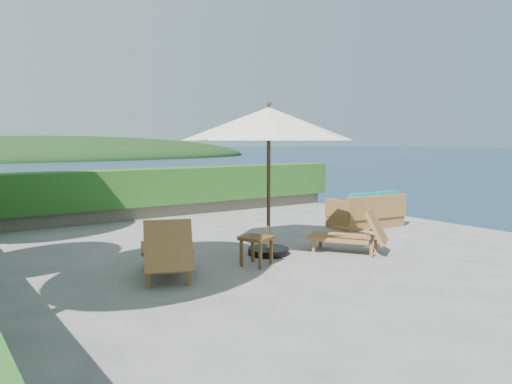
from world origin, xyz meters
TOP-DOWN VIEW (x-y plane):
  - ground at (0.00, 0.00)m, footprint 12.00×12.00m
  - foundation at (0.00, 0.00)m, footprint 12.00×12.00m
  - offshore_island at (25.00, 140.00)m, footprint 126.00×57.60m
  - planter_wall_far at (0.00, 5.60)m, footprint 12.00×0.60m
  - hedge_far at (0.00, 5.60)m, footprint 12.40×0.90m
  - patio_umbrella at (0.03, -0.01)m, footprint 3.92×3.92m
  - lounge_left at (-2.22, -0.39)m, footprint 1.28×1.85m
  - lounge_right at (1.42, -0.80)m, footprint 1.31×1.55m
  - side_table at (-0.63, -0.57)m, footprint 0.63×0.63m
  - wicker_loveseat at (3.79, 1.02)m, footprint 1.90×1.10m

SIDE VIEW (x-z plane):
  - offshore_island at x=25.00m, z-range -9.30..3.30m
  - foundation at x=0.00m, z-range -3.05..-0.05m
  - ground at x=0.00m, z-range 0.00..0.00m
  - planter_wall_far at x=0.00m, z-range 0.00..0.36m
  - wicker_loveseat at x=3.79m, z-range -0.10..0.79m
  - lounge_right at x=1.42m, z-range -0.07..0.78m
  - lounge_left at x=-2.22m, z-range -0.08..0.91m
  - side_table at x=-0.63m, z-range 0.16..0.67m
  - hedge_far at x=0.00m, z-range 0.35..1.35m
  - patio_umbrella at x=0.03m, z-range 0.99..3.85m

